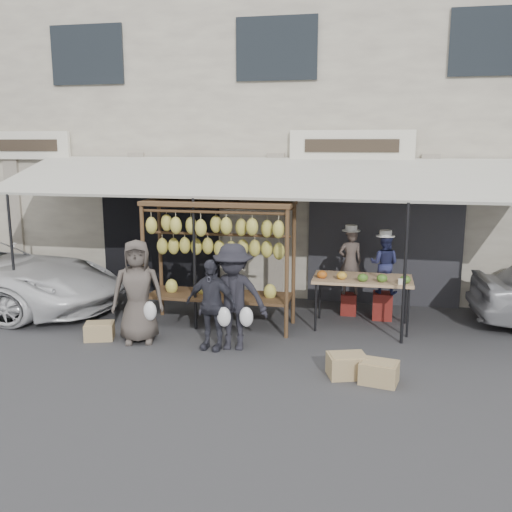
{
  "coord_description": "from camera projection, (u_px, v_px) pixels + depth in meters",
  "views": [
    {
      "loc": [
        1.99,
        -7.98,
        3.23
      ],
      "look_at": [
        0.03,
        1.4,
        1.3
      ],
      "focal_mm": 40.0,
      "sensor_mm": 36.0,
      "label": 1
    }
  ],
  "objects": [
    {
      "name": "stool_right",
      "position": [
        382.0,
        306.0,
        10.53
      ],
      "size": [
        0.42,
        0.42,
        0.5
      ],
      "primitive_type": "cube",
      "rotation": [
        0.0,
        0.0,
        -0.2
      ],
      "color": "maroon",
      "rests_on": "ground_plane"
    },
    {
      "name": "ground_plane",
      "position": [
        236.0,
        357.0,
        8.69
      ],
      "size": [
        90.0,
        90.0,
        0.0
      ],
      "primitive_type": "plane",
      "color": "#2D2D30"
    },
    {
      "name": "produce_table",
      "position": [
        362.0,
        280.0,
        9.88
      ],
      "size": [
        1.7,
        0.9,
        1.04
      ],
      "color": "tan",
      "rests_on": "ground_plane"
    },
    {
      "name": "stool_left",
      "position": [
        349.0,
        304.0,
        10.81
      ],
      "size": [
        0.37,
        0.37,
        0.4
      ],
      "primitive_type": "cube",
      "rotation": [
        0.0,
        0.0,
        -0.34
      ],
      "color": "maroon",
      "rests_on": "ground_plane"
    },
    {
      "name": "banana_rack",
      "position": [
        218.0,
        239.0,
        9.82
      ],
      "size": [
        2.6,
        0.9,
        2.24
      ],
      "color": "#452E1B",
      "rests_on": "ground_plane"
    },
    {
      "name": "crate_near_b",
      "position": [
        379.0,
        372.0,
        7.74
      ],
      "size": [
        0.56,
        0.47,
        0.3
      ],
      "primitive_type": "cube",
      "rotation": [
        0.0,
        0.0,
        -0.19
      ],
      "color": "tan",
      "rests_on": "ground_plane"
    },
    {
      "name": "customer_mid",
      "position": [
        211.0,
        304.0,
        8.92
      ],
      "size": [
        0.89,
        0.48,
        1.45
      ],
      "primitive_type": "imported",
      "rotation": [
        0.0,
        0.0,
        -0.15
      ],
      "color": "#30303A",
      "rests_on": "ground_plane"
    },
    {
      "name": "vendor_left",
      "position": [
        350.0,
        262.0,
        10.64
      ],
      "size": [
        0.51,
        0.4,
        1.24
      ],
      "primitive_type": "imported",
      "rotation": [
        0.0,
        0.0,
        3.41
      ],
      "color": "#50443F",
      "rests_on": "stool_left"
    },
    {
      "name": "crate_near_a",
      "position": [
        347.0,
        366.0,
        7.96
      ],
      "size": [
        0.62,
        0.54,
        0.31
      ],
      "primitive_type": "cube",
      "rotation": [
        0.0,
        0.0,
        0.31
      ],
      "color": "tan",
      "rests_on": "ground_plane"
    },
    {
      "name": "customer_right",
      "position": [
        233.0,
        297.0,
        8.9
      ],
      "size": [
        1.13,
        0.7,
        1.69
      ],
      "primitive_type": "imported",
      "rotation": [
        0.0,
        0.0,
        0.07
      ],
      "color": "black",
      "rests_on": "ground_plane"
    },
    {
      "name": "shophouse",
      "position": [
        297.0,
        125.0,
        14.21
      ],
      "size": [
        24.0,
        6.15,
        7.3
      ],
      "color": "beige",
      "rests_on": "ground_plane"
    },
    {
      "name": "vendor_right",
      "position": [
        384.0,
        264.0,
        10.37
      ],
      "size": [
        0.6,
        0.51,
        1.09
      ],
      "primitive_type": "imported",
      "rotation": [
        0.0,
        0.0,
        2.93
      ],
      "color": "navy",
      "rests_on": "stool_right"
    },
    {
      "name": "awning",
      "position": [
        265.0,
        178.0,
        10.37
      ],
      "size": [
        10.0,
        2.35,
        2.92
      ],
      "color": "#B9B7A9",
      "rests_on": "ground_plane"
    },
    {
      "name": "crate_far",
      "position": [
        99.0,
        331.0,
        9.46
      ],
      "size": [
        0.55,
        0.48,
        0.28
      ],
      "primitive_type": "cube",
      "rotation": [
        0.0,
        0.0,
        0.32
      ],
      "color": "tan",
      "rests_on": "ground_plane"
    },
    {
      "name": "customer_left",
      "position": [
        138.0,
        292.0,
        9.21
      ],
      "size": [
        0.95,
        0.77,
        1.7
      ],
      "primitive_type": "imported",
      "rotation": [
        0.0,
        0.0,
        0.31
      ],
      "color": "#4D453F",
      "rests_on": "ground_plane"
    }
  ]
}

